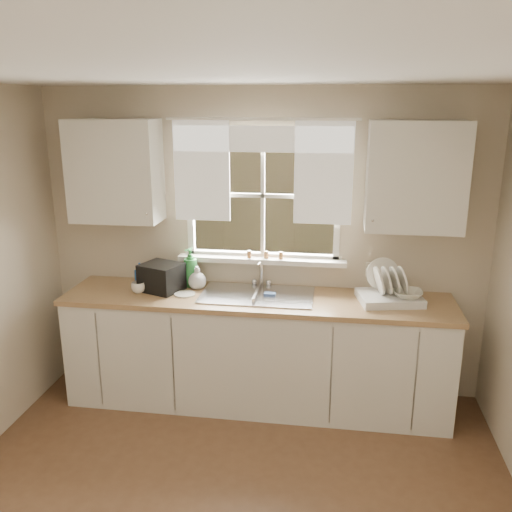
# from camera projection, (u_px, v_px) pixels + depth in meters

# --- Properties ---
(room_walls) EXTENTS (3.62, 4.02, 2.50)m
(room_walls) POSITION_uv_depth(u_px,v_px,m) (201.00, 360.00, 2.47)
(room_walls) COLOR beige
(room_walls) RESTS_ON ground
(ceiling) EXTENTS (3.60, 4.00, 0.02)m
(ceiling) POSITION_uv_depth(u_px,v_px,m) (196.00, 69.00, 2.19)
(ceiling) COLOR silver
(ceiling) RESTS_ON room_walls
(window) EXTENTS (1.38, 0.16, 1.06)m
(window) POSITION_uv_depth(u_px,v_px,m) (262.00, 216.00, 4.37)
(window) COLOR white
(window) RESTS_ON room_walls
(curtains) EXTENTS (1.50, 0.03, 0.81)m
(curtains) POSITION_uv_depth(u_px,v_px,m) (262.00, 161.00, 4.20)
(curtains) COLOR white
(curtains) RESTS_ON room_walls
(base_cabinets) EXTENTS (3.00, 0.62, 0.87)m
(base_cabinets) POSITION_uv_depth(u_px,v_px,m) (257.00, 352.00, 4.35)
(base_cabinets) COLOR silver
(base_cabinets) RESTS_ON ground
(countertop) EXTENTS (3.04, 0.65, 0.04)m
(countertop) POSITION_uv_depth(u_px,v_px,m) (257.00, 299.00, 4.23)
(countertop) COLOR #A07B50
(countertop) RESTS_ON base_cabinets
(upper_cabinet_left) EXTENTS (0.70, 0.33, 0.80)m
(upper_cabinet_left) POSITION_uv_depth(u_px,v_px,m) (115.00, 171.00, 4.26)
(upper_cabinet_left) COLOR silver
(upper_cabinet_left) RESTS_ON room_walls
(upper_cabinet_right) EXTENTS (0.70, 0.33, 0.80)m
(upper_cabinet_right) POSITION_uv_depth(u_px,v_px,m) (416.00, 177.00, 3.94)
(upper_cabinet_right) COLOR silver
(upper_cabinet_right) RESTS_ON room_walls
(wall_outlet) EXTENTS (0.08, 0.01, 0.12)m
(wall_outlet) POSITION_uv_depth(u_px,v_px,m) (371.00, 270.00, 4.34)
(wall_outlet) COLOR beige
(wall_outlet) RESTS_ON room_walls
(sill_jars) EXTENTS (0.30, 0.04, 0.06)m
(sill_jars) POSITION_uv_depth(u_px,v_px,m) (265.00, 255.00, 4.39)
(sill_jars) COLOR brown
(sill_jars) RESTS_ON window
(backyard) EXTENTS (20.00, 10.00, 6.13)m
(backyard) POSITION_uv_depth(u_px,v_px,m) (342.00, 40.00, 9.85)
(backyard) COLOR #335421
(backyard) RESTS_ON ground
(sink) EXTENTS (0.88, 0.52, 0.40)m
(sink) POSITION_uv_depth(u_px,v_px,m) (257.00, 304.00, 4.27)
(sink) COLOR #B7B7BC
(sink) RESTS_ON countertop
(dish_rack) EXTENTS (0.52, 0.43, 0.31)m
(dish_rack) POSITION_uv_depth(u_px,v_px,m) (389.00, 293.00, 4.10)
(dish_rack) COLOR silver
(dish_rack) RESTS_ON countertop
(bowl) EXTENTS (0.23, 0.23, 0.05)m
(bowl) POSITION_uv_depth(u_px,v_px,m) (408.00, 294.00, 4.03)
(bowl) COLOR silver
(bowl) RESTS_ON dish_rack
(soap_bottle_a) EXTENTS (0.16, 0.16, 0.32)m
(soap_bottle_a) POSITION_uv_depth(u_px,v_px,m) (191.00, 267.00, 4.42)
(soap_bottle_a) COLOR #287C38
(soap_bottle_a) RESTS_ON countertop
(soap_bottle_b) EXTENTS (0.12, 0.12, 0.20)m
(soap_bottle_b) POSITION_uv_depth(u_px,v_px,m) (140.00, 275.00, 4.44)
(soap_bottle_b) COLOR #3976D5
(soap_bottle_b) RESTS_ON countertop
(soap_bottle_c) EXTENTS (0.19, 0.19, 0.19)m
(soap_bottle_c) POSITION_uv_depth(u_px,v_px,m) (197.00, 278.00, 4.38)
(soap_bottle_c) COLOR beige
(soap_bottle_c) RESTS_ON countertop
(saucer) EXTENTS (0.17, 0.17, 0.01)m
(saucer) POSITION_uv_depth(u_px,v_px,m) (185.00, 294.00, 4.26)
(saucer) COLOR beige
(saucer) RESTS_ON countertop
(cup) EXTENTS (0.14, 0.14, 0.09)m
(cup) POSITION_uv_depth(u_px,v_px,m) (138.00, 287.00, 4.30)
(cup) COLOR white
(cup) RESTS_ON countertop
(black_appliance) EXTENTS (0.37, 0.35, 0.22)m
(black_appliance) POSITION_uv_depth(u_px,v_px,m) (162.00, 277.00, 4.34)
(black_appliance) COLOR black
(black_appliance) RESTS_ON countertop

